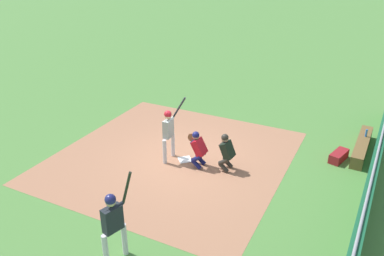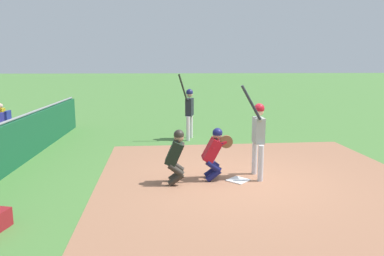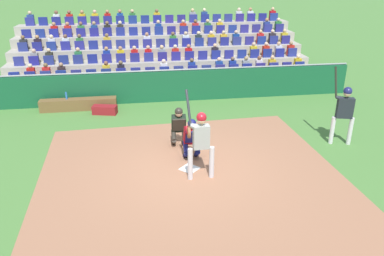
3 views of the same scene
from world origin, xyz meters
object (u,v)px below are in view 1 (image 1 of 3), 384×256
object	(u,v)px
home_plate_umpire	(226,151)
on_deck_batter	(113,220)
batter_at_plate	(169,129)
water_bottle_on_bench	(366,133)
home_plate_marker	(185,160)
catcher_crouching	(198,147)
dugout_bench	(362,146)
equipment_duffel_bag	(339,156)

from	to	relation	value
home_plate_umpire	on_deck_batter	size ratio (longest dim) A/B	0.55
batter_at_plate	on_deck_batter	bearing A→B (deg)	-163.00
water_bottle_on_bench	on_deck_batter	bearing A→B (deg)	153.61
home_plate_marker	catcher_crouching	size ratio (longest dim) A/B	0.35
home_plate_umpire	on_deck_batter	distance (m)	4.98
catcher_crouching	on_deck_batter	xyz separation A→B (m)	(-4.69, -0.35, 0.44)
catcher_crouching	water_bottle_on_bench	size ratio (longest dim) A/B	4.62
dugout_bench	water_bottle_on_bench	distance (m)	0.55
catcher_crouching	dugout_bench	size ratio (longest dim) A/B	0.45
home_plate_marker	equipment_duffel_bag	xyz separation A→B (m)	(2.52, -4.62, 0.14)
equipment_duffel_bag	dugout_bench	bearing A→B (deg)	-17.41
catcher_crouching	home_plate_umpire	bearing A→B (deg)	-75.11
home_plate_marker	water_bottle_on_bench	bearing A→B (deg)	-53.12
batter_at_plate	dugout_bench	world-z (taller)	batter_at_plate
batter_at_plate	catcher_crouching	distance (m)	1.15
home_plate_umpire	dugout_bench	world-z (taller)	home_plate_umpire
catcher_crouching	on_deck_batter	distance (m)	4.72
batter_at_plate	equipment_duffel_bag	xyz separation A→B (m)	(2.73, -5.12, -0.98)
on_deck_batter	equipment_duffel_bag	bearing A→B (deg)	-26.83
home_plate_umpire	dugout_bench	xyz separation A→B (m)	(3.42, -3.75, -0.48)
dugout_bench	equipment_duffel_bag	xyz separation A→B (m)	(-1.01, 0.60, -0.06)
catcher_crouching	dugout_bench	world-z (taller)	catcher_crouching
catcher_crouching	dugout_bench	xyz separation A→B (m)	(3.66, -4.66, -0.49)
batter_at_plate	water_bottle_on_bench	distance (m)	7.13
home_plate_marker	on_deck_batter	xyz separation A→B (m)	(-4.82, -0.91, 1.13)
home_plate_marker	home_plate_umpire	distance (m)	1.63
home_plate_marker	water_bottle_on_bench	world-z (taller)	water_bottle_on_bench
dugout_bench	equipment_duffel_bag	world-z (taller)	dugout_bench
batter_at_plate	on_deck_batter	distance (m)	4.82
home_plate_marker	dugout_bench	bearing A→B (deg)	-55.96
water_bottle_on_bench	on_deck_batter	world-z (taller)	on_deck_batter
catcher_crouching	dugout_bench	bearing A→B (deg)	-51.85
home_plate_umpire	home_plate_marker	bearing A→B (deg)	94.25
home_plate_marker	equipment_duffel_bag	bearing A→B (deg)	-61.43
home_plate_marker	on_deck_batter	size ratio (longest dim) A/B	0.19
home_plate_marker	catcher_crouching	distance (m)	0.90
dugout_bench	equipment_duffel_bag	bearing A→B (deg)	149.17
catcher_crouching	home_plate_marker	bearing A→B (deg)	76.76
batter_at_plate	on_deck_batter	size ratio (longest dim) A/B	0.96
batter_at_plate	home_plate_umpire	distance (m)	2.04
water_bottle_on_bench	on_deck_batter	xyz separation A→B (m)	(-8.77, 4.35, 0.57)
water_bottle_on_bench	equipment_duffel_bag	xyz separation A→B (m)	(-1.43, 0.64, -0.42)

